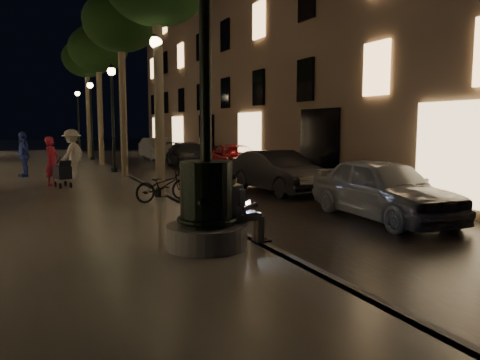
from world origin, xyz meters
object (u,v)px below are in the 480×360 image
pedestrian_red (52,161)px  car_third (235,159)px  tree_far (86,59)px  car_front (383,189)px  lamp_curb_a (157,93)px  car_rear (189,155)px  fountain_lamppost (206,190)px  lamp_curb_c (91,109)px  seated_man_laptop (239,206)px  bicycle (163,185)px  lamp_curb_d (78,113)px  pedestrian_white (72,154)px  tree_third (98,50)px  lamp_curb_b (112,104)px  car_fifth (157,149)px  pedestrian_blue (23,154)px  car_second (278,172)px  stroller (63,173)px  tree_second (121,23)px

pedestrian_red → car_third: bearing=-37.3°
tree_far → car_front: (4.35, -22.55, -5.67)m
lamp_curb_a → car_rear: bearing=67.8°
fountain_lamppost → tree_far: (0.78, 24.00, 5.22)m
lamp_curb_c → car_rear: size_ratio=1.04×
seated_man_laptop → bicycle: bearing=90.1°
lamp_curb_d → pedestrian_white: (-1.94, -18.07, -2.06)m
lamp_curb_c → tree_third: bearing=-90.0°
fountain_lamppost → lamp_curb_b: bearing=87.1°
lamp_curb_a → car_third: 9.31m
lamp_curb_a → car_fifth: size_ratio=1.09×
pedestrian_blue → car_second: bearing=32.8°
lamp_curb_a → pedestrian_red: bearing=124.1°
tree_third → tree_far: 6.01m
lamp_curb_b → lamp_curb_a: bearing=-90.0°
fountain_lamppost → lamp_curb_c: size_ratio=1.08×
seated_man_laptop → stroller: (-2.38, 9.30, -0.17)m
tree_third → lamp_curb_d: (0.00, 12.00, -2.90)m
stroller → pedestrian_white: pedestrian_white is taller
bicycle → pedestrian_white: bearing=0.5°
tree_third → stroller: bearing=-105.8°
tree_third → car_second: 13.36m
stroller → car_front: size_ratio=0.23×
lamp_curb_c → pedestrian_red: bearing=-103.0°
car_fifth → tree_second: bearing=-112.0°
pedestrian_white → lamp_curb_c: bearing=-151.2°
tree_far → pedestrian_blue: (-3.77, -10.55, -5.31)m
lamp_curb_a → car_second: (4.30, 0.57, -2.52)m
tree_far → car_third: tree_far is taller
stroller → car_fifth: size_ratio=0.23×
lamp_curb_d → stroller: size_ratio=4.69×
tree_far → pedestrian_red: (-2.84, -13.93, -5.38)m
seated_man_laptop → tree_far: bearing=89.6°
fountain_lamppost → car_third: (6.20, 13.06, -0.53)m
car_rear → car_fifth: size_ratio=1.05×
tree_far → lamp_curb_b: (-0.08, -10.00, -3.20)m
car_fifth → pedestrian_white: 12.87m
tree_third → car_fifth: (4.30, 5.18, -5.41)m
stroller → pedestrian_red: 0.89m
lamp_curb_b → pedestrian_red: (-2.76, -3.93, -2.18)m
lamp_curb_c → car_third: lamp_curb_c is taller
tree_far → lamp_curb_a: 18.28m
tree_third → pedestrian_red: 9.82m
car_second → lamp_curb_d: bearing=96.2°
tree_far → car_fifth: size_ratio=1.70×
car_third → bicycle: 9.70m
lamp_curb_d → car_third: 17.99m
stroller → pedestrian_blue: size_ratio=0.56×
tree_far → car_second: tree_far is taller
tree_second → pedestrian_red: bearing=-145.9°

